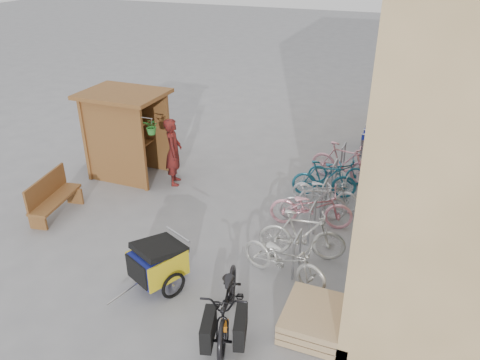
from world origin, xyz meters
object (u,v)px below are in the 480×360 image
at_px(cargo_bike, 228,303).
at_px(bike_1, 302,235).
at_px(person_kiosk, 174,152).
at_px(bike_2, 311,207).
at_px(pallet_stack, 314,319).
at_px(bike_0, 284,258).
at_px(bike_4, 325,192).
at_px(bench, 52,196).
at_px(kiosk, 123,123).
at_px(bike_7, 343,162).
at_px(bike_3, 313,202).
at_px(child_trailer, 158,261).
at_px(shopping_carts, 376,135).
at_px(bike_5, 324,179).
at_px(bike_6, 337,170).

bearing_deg(cargo_bike, bike_1, 59.74).
height_order(person_kiosk, bike_2, person_kiosk).
relative_size(pallet_stack, bike_0, 0.65).
xyz_separation_m(pallet_stack, cargo_bike, (-1.36, -0.52, 0.33)).
bearing_deg(bike_4, bench, 119.29).
xyz_separation_m(kiosk, pallet_stack, (6.28, -3.87, -1.34)).
relative_size(kiosk, person_kiosk, 1.35).
bearing_deg(bike_7, person_kiosk, 123.57).
xyz_separation_m(pallet_stack, bike_3, (-0.87, 3.42, 0.27)).
distance_m(cargo_bike, bike_1, 2.51).
bearing_deg(bike_4, cargo_bike, 176.74).
distance_m(kiosk, person_kiosk, 1.60).
height_order(child_trailer, bike_0, bike_0).
bearing_deg(bike_1, bike_4, -9.02).
relative_size(shopping_carts, bike_5, 1.53).
distance_m(shopping_carts, bike_4, 3.79).
relative_size(kiosk, child_trailer, 1.50).
distance_m(bike_1, bike_5, 2.74).
bearing_deg(bike_3, bench, 90.71).
height_order(pallet_stack, bike_4, bike_4).
xyz_separation_m(kiosk, bike_6, (5.56, 1.63, -1.15)).
xyz_separation_m(bench, bike_0, (5.82, -0.27, -0.03)).
bearing_deg(bike_4, bike_3, 172.65).
bearing_deg(bike_3, bike_0, 161.26).
xyz_separation_m(kiosk, bike_3, (5.41, -0.45, -1.07)).
bearing_deg(bike_2, cargo_bike, 161.32).
xyz_separation_m(bike_3, bike_4, (0.14, 0.68, -0.03)).
relative_size(pallet_stack, bike_1, 0.67).
bearing_deg(person_kiosk, bike_4, -111.18).
xyz_separation_m(bench, shopping_carts, (6.68, 6.47, 0.15)).
bearing_deg(bike_0, bike_5, 15.93).
xyz_separation_m(bench, bike_6, (5.96, 4.15, -0.12)).
relative_size(bike_4, bike_5, 1.03).
distance_m(pallet_stack, bike_1, 2.08).
bearing_deg(bike_6, bike_5, 155.78).
distance_m(kiosk, bike_2, 5.57).
height_order(bike_0, bike_5, bike_5).
distance_m(cargo_bike, bike_7, 6.31).
bearing_deg(bike_7, cargo_bike, -176.72).
xyz_separation_m(bench, bike_1, (5.94, 0.57, 0.02)).
xyz_separation_m(child_trailer, bike_5, (2.14, 4.62, -0.05)).
distance_m(person_kiosk, bike_7, 4.58).
distance_m(bench, bike_4, 6.56).
bearing_deg(bike_7, bike_5, 176.36).
bearing_deg(kiosk, bike_1, -19.42).
distance_m(shopping_carts, bike_0, 6.80).
height_order(cargo_bike, bike_1, cargo_bike).
xyz_separation_m(person_kiosk, bike_6, (4.08, 1.58, -0.52)).
relative_size(kiosk, bike_6, 1.64).
bearing_deg(child_trailer, bike_7, 91.86).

